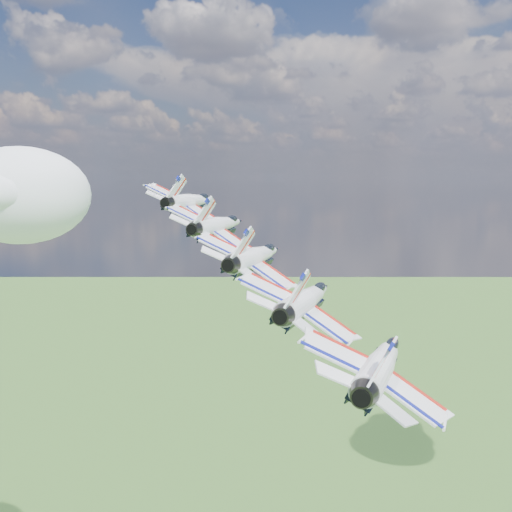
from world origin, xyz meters
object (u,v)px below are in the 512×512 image
at_px(jet_3, 307,299).
at_px(jet_4, 382,363).
at_px(jet_0, 191,201).
at_px(jet_1, 219,225).
at_px(jet_2, 256,256).

bearing_deg(jet_3, jet_4, -48.33).
bearing_deg(jet_4, jet_0, 131.67).
relative_size(jet_1, jet_3, 1.00).
bearing_deg(jet_2, jet_0, 131.67).
height_order(jet_2, jet_3, jet_2).
bearing_deg(jet_0, jet_2, -48.33).
bearing_deg(jet_1, jet_2, -48.33).
height_order(jet_0, jet_1, jet_0).
xyz_separation_m(jet_2, jet_4, (18.17, -16.08, -5.02)).
bearing_deg(jet_3, jet_2, 131.67).
xyz_separation_m(jet_1, jet_4, (27.26, -24.12, -7.53)).
relative_size(jet_1, jet_2, 1.00).
xyz_separation_m(jet_0, jet_3, (27.26, -24.12, -7.53)).
height_order(jet_1, jet_2, jet_1).
distance_m(jet_0, jet_3, 37.17).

